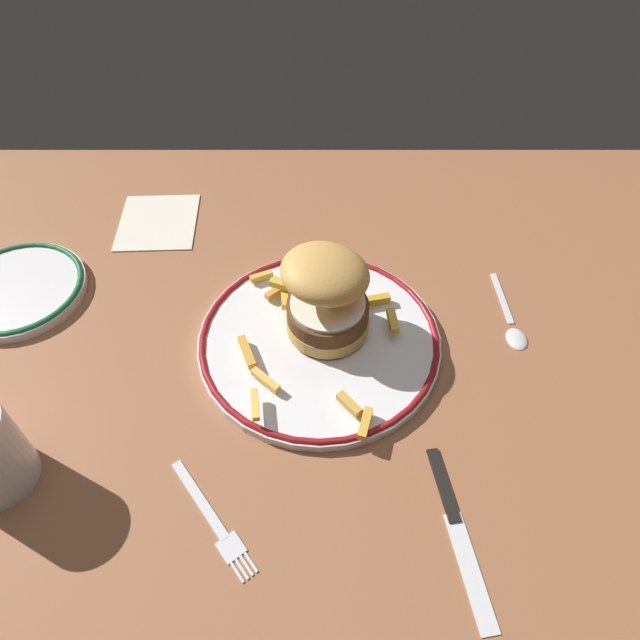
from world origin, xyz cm
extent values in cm
cube|color=#935B3A|center=(0.00, 0.00, -2.00)|extent=(124.40, 85.36, 4.00)
cylinder|color=silver|center=(-5.68, -0.06, 0.60)|extent=(29.58, 29.58, 1.20)
torus|color=maroon|center=(-5.68, -0.06, 1.20)|extent=(29.18, 29.18, 0.80)
cylinder|color=gold|center=(-4.66, 1.44, 2.50)|extent=(10.04, 10.04, 1.80)
cylinder|color=#54351C|center=(-4.66, 1.44, 4.48)|extent=(9.81, 9.81, 2.16)
cylinder|color=white|center=(-4.66, 1.44, 5.81)|extent=(8.90, 8.90, 0.50)
ellipsoid|color=yellow|center=(-4.01, 1.66, 6.48)|extent=(2.60, 2.60, 1.40)
ellipsoid|color=tan|center=(-5.00, 2.30, 9.97)|extent=(14.21, 13.99, 5.74)
cube|color=gold|center=(-0.78, -12.42, 2.07)|extent=(1.91, 3.81, 0.95)
cube|color=gold|center=(-10.06, 5.65, 2.90)|extent=(1.26, 4.50, 0.87)
cube|color=gold|center=(-10.26, 6.29, 3.96)|extent=(3.49, 2.09, 0.95)
cube|color=gold|center=(-2.41, -10.01, 2.08)|extent=(2.86, 3.13, 0.97)
cube|color=#ECBB49|center=(-12.56, -10.48, 2.73)|extent=(1.23, 3.82, 0.75)
cube|color=gold|center=(-11.06, 7.21, 2.01)|extent=(3.24, 3.06, 0.83)
cube|color=gold|center=(1.20, 5.48, 2.07)|extent=(4.39, 1.89, 0.93)
cube|color=gold|center=(3.18, 1.13, 3.06)|extent=(1.29, 3.48, 0.97)
cube|color=gold|center=(-13.33, 9.85, 1.99)|extent=(3.10, 1.95, 0.77)
cube|color=#EFAF4B|center=(-11.73, -6.78, 2.02)|extent=(3.54, 3.32, 0.84)
cube|color=gold|center=(-14.15, -2.86, 2.08)|extent=(2.58, 4.64, 0.95)
cylinder|color=silver|center=(-45.54, 8.64, 0.60)|extent=(17.54, 17.54, 1.20)
torus|color=#196033|center=(-45.54, 8.64, 1.20)|extent=(17.14, 17.14, 0.80)
cube|color=silver|center=(-17.67, -19.92, 0.18)|extent=(6.87, 8.55, 0.36)
cube|color=silver|center=(-14.02, -24.69, 0.18)|extent=(3.21, 3.24, 0.32)
cube|color=silver|center=(-12.09, -25.98, 0.18)|extent=(1.66, 2.06, 0.28)
cube|color=silver|center=(-12.49, -26.28, 0.18)|extent=(1.66, 2.06, 0.28)
cube|color=silver|center=(-12.89, -26.59, 0.18)|extent=(1.66, 2.06, 0.28)
cube|color=silver|center=(-13.28, -26.89, 0.18)|extent=(1.66, 2.06, 0.28)
cube|color=black|center=(6.95, -18.42, 0.30)|extent=(2.47, 8.09, 0.70)
cube|color=silver|center=(8.32, -26.81, 0.20)|extent=(3.54, 11.15, 0.24)
cube|color=silver|center=(18.43, 7.72, 0.20)|extent=(1.33, 9.03, 0.32)
ellipsoid|color=silver|center=(18.84, 0.73, 0.40)|extent=(2.81, 3.75, 0.90)
cube|color=silver|center=(-29.87, 23.27, 0.20)|extent=(11.86, 13.19, 0.40)
camera|label=1|loc=(-5.58, -43.80, 55.12)|focal=32.08mm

